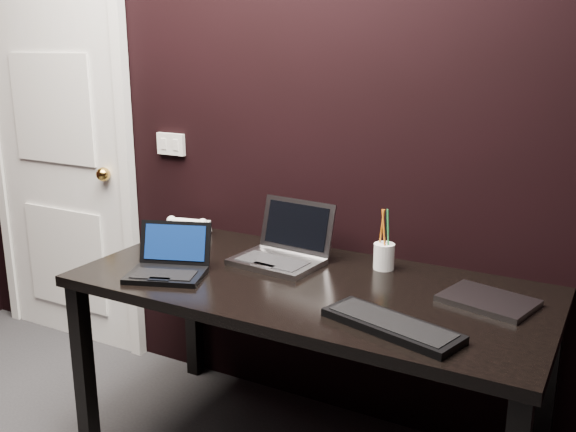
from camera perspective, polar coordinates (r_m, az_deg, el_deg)
The scene contains 11 objects.
wall_back at distance 2.68m, azimuth 0.13°, elevation 9.29°, with size 4.00×4.00×0.00m, color black.
door at distance 3.54m, azimuth -19.69°, elevation 5.67°, with size 0.99×0.10×2.14m.
wall_switch at distance 3.04m, azimuth -10.37°, elevation 6.31°, with size 0.15×0.02×0.10m.
desk at distance 2.35m, azimuth 1.85°, elevation -7.65°, with size 1.70×0.80×0.74m.
netbook at distance 2.42m, azimuth -10.56°, elevation -4.32°, with size 0.34×0.33×0.18m.
silver_laptop at distance 2.51m, azimuth -0.52°, elevation -3.17°, with size 0.35×0.32×0.23m.
ext_keyboard at distance 1.98m, azimuth 9.19°, elevation -9.55°, with size 0.46×0.26×0.03m.
closed_laptop at distance 2.23m, azimuth 17.36°, elevation -7.19°, with size 0.33×0.27×0.02m.
desk_phone at distance 2.88m, azimuth -8.88°, elevation -1.10°, with size 0.20×0.18×0.10m.
mobile_phone at distance 2.71m, azimuth -9.25°, elevation -2.24°, with size 0.06×0.05×0.09m.
pen_cup at distance 2.46m, azimuth 8.53°, elevation -3.46°, with size 0.11×0.11×0.23m.
Camera 1 is at (1.28, -0.53, 1.57)m, focal length 40.00 mm.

